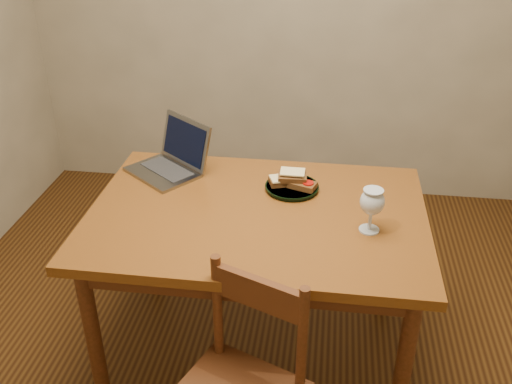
# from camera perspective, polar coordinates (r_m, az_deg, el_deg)

# --- Properties ---
(floor) EXTENTS (3.20, 3.20, 0.02)m
(floor) POSITION_cam_1_polar(r_m,az_deg,el_deg) (2.65, -0.38, -16.26)
(floor) COLOR black
(floor) RESTS_ON ground
(table) EXTENTS (1.30, 0.90, 0.74)m
(table) POSITION_cam_1_polar(r_m,az_deg,el_deg) (2.25, 0.10, -3.79)
(table) COLOR #512C0D
(table) RESTS_ON floor
(plate) EXTENTS (0.22, 0.22, 0.02)m
(plate) POSITION_cam_1_polar(r_m,az_deg,el_deg) (2.35, 3.61, 0.45)
(plate) COLOR black
(plate) RESTS_ON table
(sandwich_cheese) EXTENTS (0.13, 0.10, 0.03)m
(sandwich_cheese) POSITION_cam_1_polar(r_m,az_deg,el_deg) (2.35, 2.75, 1.21)
(sandwich_cheese) COLOR #381E0C
(sandwich_cheese) RESTS_ON plate
(sandwich_tomato) EXTENTS (0.13, 0.10, 0.03)m
(sandwich_tomato) POSITION_cam_1_polar(r_m,az_deg,el_deg) (2.33, 4.65, 0.83)
(sandwich_tomato) COLOR #381E0C
(sandwich_tomato) RESTS_ON plate
(sandwich_top) EXTENTS (0.12, 0.08, 0.04)m
(sandwich_top) POSITION_cam_1_polar(r_m,az_deg,el_deg) (2.33, 3.66, 1.64)
(sandwich_top) COLOR #381E0C
(sandwich_top) RESTS_ON plate
(milk_glass) EXTENTS (0.09, 0.09, 0.17)m
(milk_glass) POSITION_cam_1_polar(r_m,az_deg,el_deg) (2.09, 11.45, -1.80)
(milk_glass) COLOR white
(milk_glass) RESTS_ON table
(laptop) EXTENTS (0.40, 0.40, 0.22)m
(laptop) POSITION_cam_1_polar(r_m,az_deg,el_deg) (2.51, -8.28, 3.44)
(laptop) COLOR slate
(laptop) RESTS_ON table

